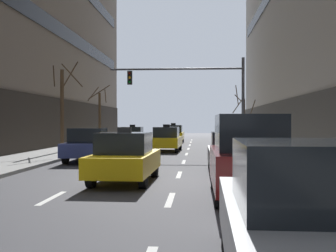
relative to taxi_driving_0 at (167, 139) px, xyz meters
name	(u,v)px	position (x,y,z in m)	size (l,w,h in m)	color
ground_plane	(130,182)	(-0.13, -14.33, -0.79)	(120.00, 120.00, 0.00)	#424247
sidewalk_right	(331,182)	(6.21, -14.33, -0.72)	(3.63, 80.00, 0.14)	gray
lane_stripe_l1_s3	(52,198)	(-1.64, -17.33, -0.79)	(0.16, 2.00, 0.01)	silver
lane_stripe_l1_s4	(98,174)	(-1.64, -12.33, -0.79)	(0.16, 2.00, 0.01)	silver
lane_stripe_l1_s5	(122,161)	(-1.64, -7.33, -0.79)	(0.16, 2.00, 0.01)	silver
lane_stripe_l1_s6	(137,154)	(-1.64, -2.33, -0.79)	(0.16, 2.00, 0.01)	silver
lane_stripe_l1_s7	(147,149)	(-1.64, 2.67, -0.79)	(0.16, 2.00, 0.01)	silver
lane_stripe_l1_s8	(154,145)	(-1.64, 7.67, -0.79)	(0.16, 2.00, 0.01)	silver
lane_stripe_l1_s9	(159,142)	(-1.64, 12.67, -0.79)	(0.16, 2.00, 0.01)	silver
lane_stripe_l1_s10	(164,140)	(-1.64, 17.67, -0.79)	(0.16, 2.00, 0.01)	silver
lane_stripe_l2_s3	(170,199)	(1.38, -17.33, -0.79)	(0.16, 2.00, 0.01)	silver
lane_stripe_l2_s4	(179,175)	(1.38, -12.33, -0.79)	(0.16, 2.00, 0.01)	silver
lane_stripe_l2_s5	(184,162)	(1.38, -7.33, -0.79)	(0.16, 2.00, 0.01)	silver
lane_stripe_l2_s6	(187,154)	(1.38, -2.33, -0.79)	(0.16, 2.00, 0.01)	silver
lane_stripe_l2_s7	(188,149)	(1.38, 2.67, -0.79)	(0.16, 2.00, 0.01)	silver
lane_stripe_l2_s8	(190,145)	(1.38, 7.67, -0.79)	(0.16, 2.00, 0.01)	silver
lane_stripe_l2_s9	(191,142)	(1.38, 12.67, -0.79)	(0.16, 2.00, 0.01)	silver
lane_stripe_l2_s10	(192,140)	(1.38, 17.67, -0.79)	(0.16, 2.00, 0.01)	silver
taxi_driving_0	(167,139)	(0.00, 0.00, 0.00)	(1.92, 4.33, 1.78)	black
car_driving_1	(89,145)	(-3.27, -7.45, 0.01)	(2.01, 4.44, 1.64)	black
taxi_driving_2	(133,137)	(-3.06, 5.25, -0.02)	(1.78, 4.16, 1.72)	black
taxi_driving_3	(173,134)	(-0.21, 11.27, 0.02)	(1.87, 4.40, 1.83)	black
taxi_driving_4	(125,158)	(-0.27, -14.36, 0.00)	(1.89, 4.31, 1.77)	black
car_parked_0	(314,220)	(3.34, -23.10, 0.06)	(2.02, 4.66, 1.73)	black
car_parked_1	(248,157)	(3.34, -16.94, 0.27)	(1.85, 4.39, 2.12)	black
car_parked_2	(231,152)	(3.34, -11.43, -0.02)	(1.77, 4.18, 1.56)	black
traffic_signal_0	(200,88)	(2.19, -1.81, 3.21)	(8.26, 0.35, 5.71)	#4C4C51
street_tree_0	(100,115)	(-6.14, 7.05, 1.74)	(1.79, 1.59, 4.98)	#4C3823
street_tree_1	(243,118)	(5.83, 7.69, 1.45)	(1.83, 1.72, 4.89)	#4C3823
street_tree_2	(63,107)	(-6.09, -2.78, 2.05)	(1.85, 2.09, 5.48)	#4C3823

